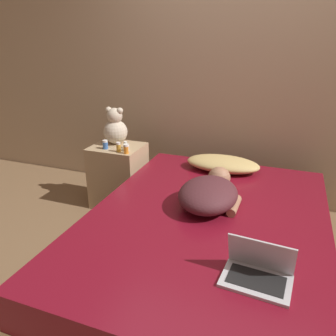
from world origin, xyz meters
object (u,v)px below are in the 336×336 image
(teddy_bear, at_px, (115,128))
(bottle_orange, at_px, (126,149))
(bottle_amber, at_px, (119,147))
(bottle_green, at_px, (125,145))
(person_lying, at_px, (210,192))
(laptop, at_px, (258,271))
(pillow, at_px, (223,164))
(bottle_white, at_px, (126,148))
(bottle_blue, at_px, (105,145))

(teddy_bear, height_order, bottle_orange, teddy_bear)
(bottle_amber, bearing_deg, bottle_green, 83.94)
(bottle_green, bearing_deg, person_lying, -31.05)
(person_lying, distance_m, bottle_amber, 1.04)
(bottle_green, relative_size, bottle_amber, 0.72)
(bottle_green, relative_size, bottle_orange, 0.77)
(teddy_bear, distance_m, bottle_amber, 0.28)
(laptop, relative_size, teddy_bear, 0.97)
(pillow, height_order, person_lying, person_lying)
(pillow, height_order, bottle_white, bottle_white)
(laptop, height_order, bottle_orange, laptop)
(pillow, xyz_separation_m, bottle_green, (-0.88, -0.09, 0.10))
(bottle_orange, bearing_deg, bottle_amber, 167.41)
(pillow, bearing_deg, bottle_blue, -170.66)
(person_lying, distance_m, bottle_green, 1.09)
(laptop, relative_size, bottle_amber, 3.81)
(pillow, bearing_deg, person_lying, -86.07)
(bottle_white, bearing_deg, teddy_bear, 139.52)
(bottle_white, relative_size, bottle_orange, 0.76)
(bottle_blue, bearing_deg, bottle_amber, -11.26)
(laptop, height_order, bottle_amber, bottle_amber)
(teddy_bear, distance_m, bottle_white, 0.28)
(teddy_bear, distance_m, bottle_orange, 0.34)
(laptop, xyz_separation_m, teddy_bear, (-1.47, 1.31, 0.23))
(teddy_bear, xyz_separation_m, bottle_white, (0.19, -0.17, -0.12))
(bottle_green, xyz_separation_m, bottle_orange, (0.07, -0.13, 0.01))
(bottle_orange, bearing_deg, laptop, -41.03)
(bottle_orange, bearing_deg, person_lying, -26.73)
(person_lying, distance_m, bottle_blue, 1.19)
(bottle_green, xyz_separation_m, bottle_white, (0.04, -0.06, -0.00))
(pillow, distance_m, bottle_white, 0.86)
(person_lying, relative_size, bottle_green, 10.36)
(pillow, distance_m, bottle_orange, 0.85)
(laptop, distance_m, bottle_amber, 1.73)
(laptop, distance_m, teddy_bear, 1.99)
(laptop, bearing_deg, bottle_white, 142.55)
(teddy_bear, distance_m, bottle_green, 0.22)
(laptop, height_order, bottle_blue, laptop)
(laptop, distance_m, bottle_blue, 1.87)
(laptop, height_order, bottle_white, laptop)
(bottle_blue, distance_m, bottle_amber, 0.16)
(person_lying, bearing_deg, bottle_green, 150.06)
(pillow, distance_m, bottle_blue, 1.07)
(person_lying, xyz_separation_m, teddy_bear, (-1.08, 0.66, 0.18))
(pillow, xyz_separation_m, bottle_amber, (-0.89, -0.20, 0.11))
(pillow, distance_m, bottle_green, 0.89)
(bottle_orange, distance_m, bottle_amber, 0.09)
(bottle_orange, bearing_deg, bottle_blue, 168.26)
(bottle_blue, height_order, bottle_orange, bottle_orange)
(bottle_green, height_order, bottle_orange, bottle_orange)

